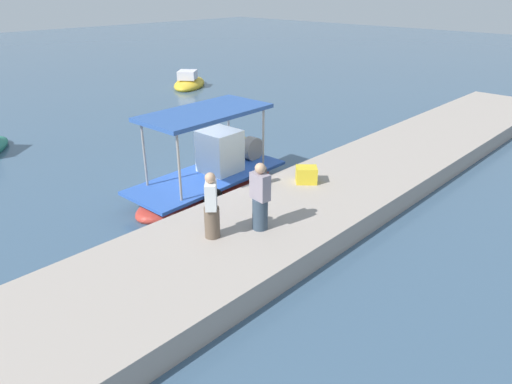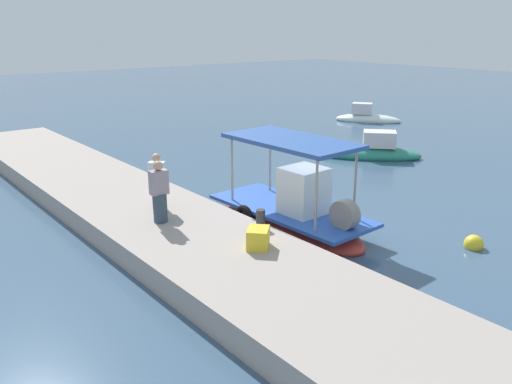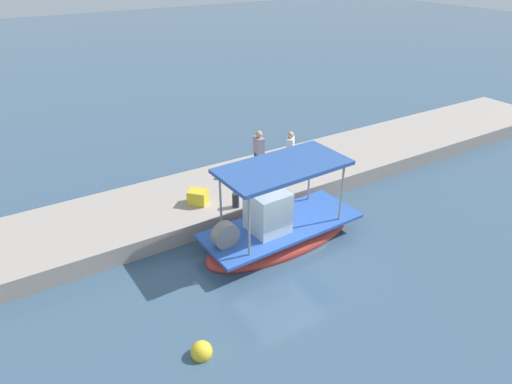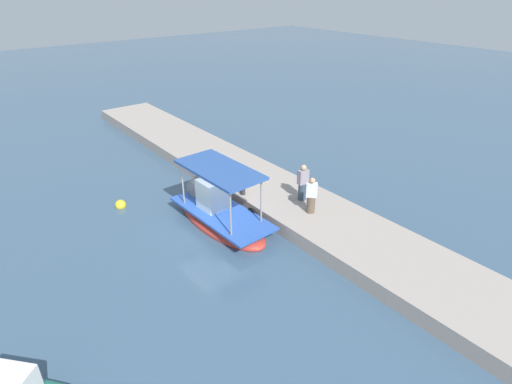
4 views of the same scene
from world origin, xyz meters
name	(u,v)px [view 3 (image 3 of 4)]	position (x,y,z in m)	size (l,w,h in m)	color
ground_plane	(279,248)	(0.00, 0.00, 0.00)	(120.00, 120.00, 0.00)	#3D5872
dock_quay	(225,193)	(0.00, -3.56, 0.32)	(36.00, 3.67, 0.63)	#A6998F
main_fishing_boat	(279,229)	(-0.20, -0.32, 0.46)	(5.46, 2.33, 3.04)	#C3392D
fisherman_near_bollard	(259,154)	(-1.65, -3.83, 1.40)	(0.42, 0.51, 1.70)	#334455
fisherman_by_crate	(290,154)	(-2.72, -3.30, 1.37)	(0.51, 0.51, 1.63)	brown
mooring_bollard	(236,200)	(0.41, -2.00, 0.88)	(0.24, 0.24, 0.50)	#2D2D33
cargo_crate	(198,197)	(1.38, -2.87, 0.87)	(0.62, 0.50, 0.49)	gold
marker_buoy	(201,352)	(3.91, 2.57, 0.10)	(0.51, 0.51, 0.51)	yellow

